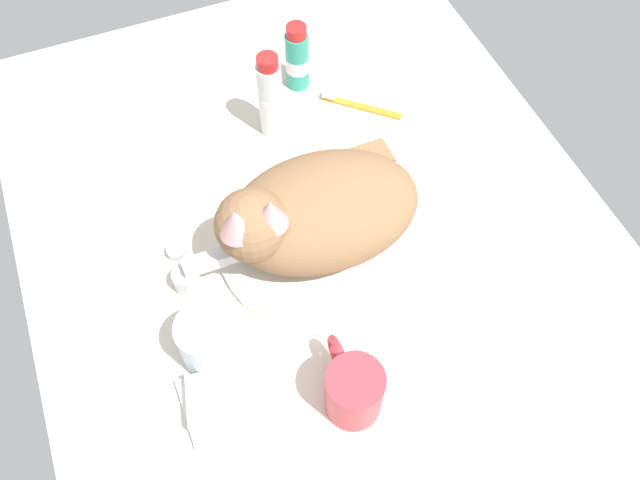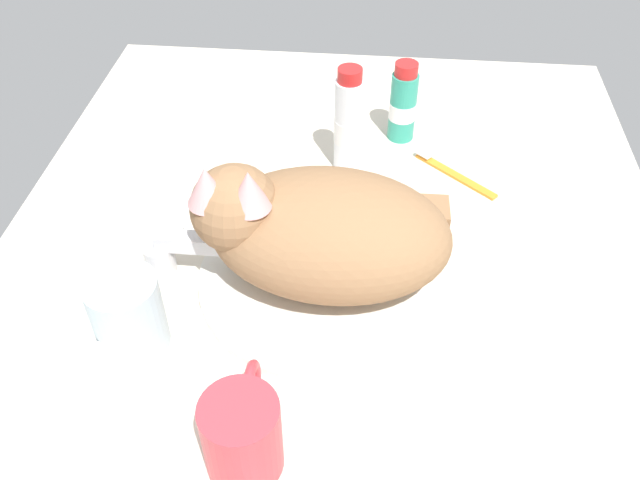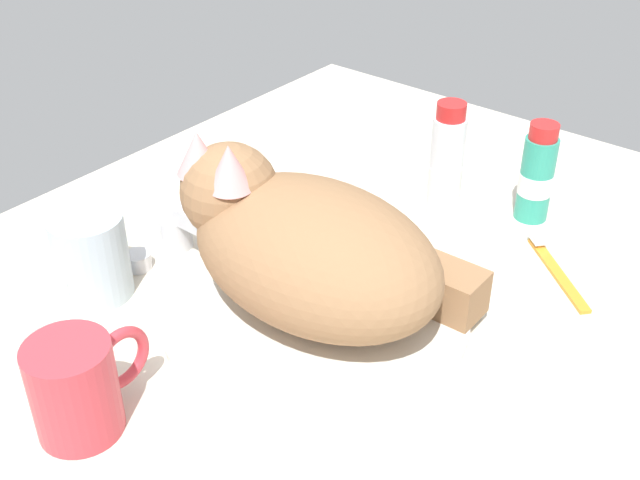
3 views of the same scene
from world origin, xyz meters
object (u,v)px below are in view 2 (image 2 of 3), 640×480
Objects in this scene: coffee_mug at (243,433)px; toothbrush at (450,170)px; faucet at (169,255)px; soap_bar at (89,376)px; cat at (317,228)px; toothpaste_bottle at (348,123)px; mouthwash_bottle at (403,104)px; rinse_cup at (128,314)px.

coffee_mug is 1.02× the size of toothbrush.
faucet is 17.66cm from soap_bar.
cat is at bearing -89.43° from faucet.
soap_bar is at bearing 150.39° from toothpaste_bottle.
faucet is 0.48× the size of cat.
cat is 22.26cm from toothpaste_bottle.
faucet is 29.79cm from toothpaste_bottle.
cat is at bearing 162.83° from mouthwash_bottle.
mouthwash_bottle is 11.99cm from toothbrush.
cat reaches higher than mouthwash_bottle.
toothpaste_bottle reaches higher than coffee_mug.
toothpaste_bottle is (22.34, -19.16, 4.62)cm from faucet.
toothbrush is at bearing -46.36° from rinse_cup.
mouthwash_bottle reaches higher than coffee_mug.
rinse_cup is 0.82× the size of toothbrush.
faucet is 11.24cm from rinse_cup.
faucet is 0.91× the size of toothpaste_bottle.
toothpaste_bottle reaches higher than rinse_cup.
cat is 27.56cm from soap_bar.
soap_bar is 0.60× the size of toothbrush.
rinse_cup is at bearing 174.52° from faucet.
cat is (0.17, -17.20, 5.41)cm from faucet.
coffee_mug is at bearing -150.68° from faucet.
toothbrush is at bearing -56.77° from faucet.
soap_bar reaches higher than toothbrush.
soap_bar is at bearing 130.38° from cat.
coffee_mug reaches higher than soap_bar.
faucet is 2.09× the size of soap_bar.
faucet is 40.07cm from toothbrush.
faucet reaches higher than soap_bar.
coffee_mug is (-23.31, 4.20, -3.53)cm from cat.
cat is 2.41× the size of mouthwash_bottle.
cat is at bearing -49.62° from soap_bar.
mouthwash_bottle reaches higher than faucet.
toothbrush is (21.76, -16.28, -7.31)cm from cat.
toothpaste_bottle is 10.96cm from mouthwash_bottle.
rinse_cup is at bearing 121.47° from cat.
toothpaste_bottle is at bearing -5.06° from cat.
soap_bar is at bearing 70.47° from coffee_mug.
cat is 21.66cm from rinse_cup.
cat is 31.64cm from mouthwash_bottle.
toothbrush is at bearing -140.28° from mouthwash_bottle.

